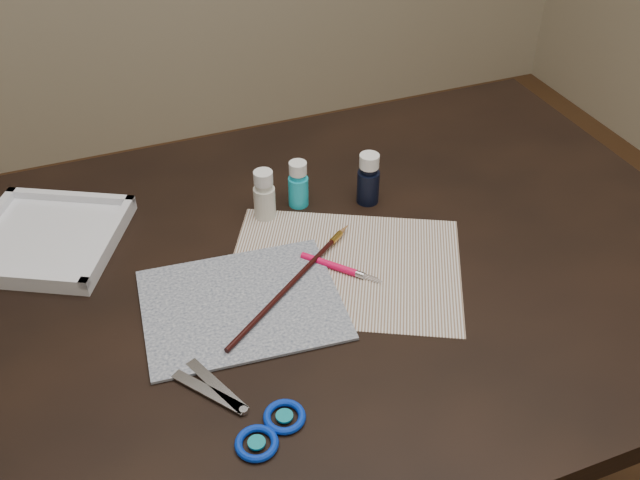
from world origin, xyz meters
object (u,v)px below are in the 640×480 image
object	(u,v)px
paper	(345,267)
paint_bottle_white	(264,195)
paint_bottle_cyan	(298,184)
scissors	(229,407)
paint_bottle_navy	(368,179)
canvas	(242,304)
palette_tray	(46,238)

from	to	relation	value
paper	paint_bottle_white	xyz separation A→B (m)	(-0.07, 0.17, 0.04)
paint_bottle_white	paint_bottle_cyan	xyz separation A→B (m)	(0.06, 0.01, -0.00)
paint_bottle_cyan	scissors	xyz separation A→B (m)	(-0.23, -0.38, -0.04)
paper	paint_bottle_navy	bearing A→B (deg)	54.75
paint_bottle_white	paint_bottle_cyan	world-z (taller)	paint_bottle_white
canvas	paint_bottle_navy	bearing A→B (deg)	32.00
canvas	paint_bottle_navy	distance (m)	0.33
paper	paint_bottle_white	bearing A→B (deg)	113.13
paint_bottle_navy	scissors	bearing A→B (deg)	-134.84
paint_bottle_navy	palette_tray	distance (m)	0.54
paper	canvas	xyz separation A→B (m)	(-0.17, -0.02, 0.00)
palette_tray	canvas	bearing A→B (deg)	-45.13
paper	scissors	xyz separation A→B (m)	(-0.24, -0.20, 0.00)
paint_bottle_cyan	paint_bottle_navy	size ratio (longest dim) A/B	0.90
paint_bottle_cyan	palette_tray	world-z (taller)	paint_bottle_cyan
scissors	paint_bottle_white	bearing A→B (deg)	-60.86
paper	canvas	distance (m)	0.18
paint_bottle_white	paint_bottle_navy	size ratio (longest dim) A/B	0.95
paint_bottle_navy	scissors	world-z (taller)	paint_bottle_navy
paint_bottle_cyan	paint_bottle_white	bearing A→B (deg)	-168.86
scissors	paint_bottle_navy	bearing A→B (deg)	-81.43
canvas	paint_bottle_cyan	xyz separation A→B (m)	(0.16, 0.21, 0.04)
canvas	paint_bottle_navy	xyz separation A→B (m)	(0.28, 0.17, 0.04)
paint_bottle_white	paint_bottle_navy	world-z (taller)	paint_bottle_navy
paper	paint_bottle_cyan	xyz separation A→B (m)	(-0.01, 0.19, 0.04)
paint_bottle_cyan	canvas	bearing A→B (deg)	-128.10
canvas	palette_tray	world-z (taller)	palette_tray
paint_bottle_white	paper	bearing A→B (deg)	-66.87
canvas	paint_bottle_white	world-z (taller)	paint_bottle_white
canvas	paint_bottle_white	distance (m)	0.22
scissors	paper	bearing A→B (deg)	-87.05
paint_bottle_cyan	palette_tray	bearing A→B (deg)	174.14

